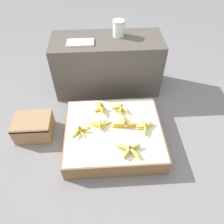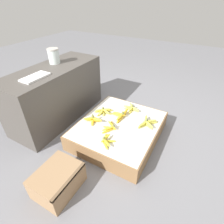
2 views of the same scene
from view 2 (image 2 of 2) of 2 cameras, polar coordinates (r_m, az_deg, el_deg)
ground_plane at (r=2.09m, az=2.23°, el=-7.82°), size 10.00×10.00×0.00m
display_platform at (r=2.03m, az=2.29°, el=-5.83°), size 0.98×0.85×0.19m
back_vendor_table at (r=2.34m, az=-17.58°, el=5.72°), size 1.28×0.50×0.69m
wooden_crate at (r=1.64m, az=-17.25°, el=-20.54°), size 0.39×0.30×0.22m
banana_bunch_front_midright at (r=1.97m, az=11.34°, el=-3.39°), size 0.25×0.18×0.10m
banana_bunch_middle_left at (r=1.73m, az=-1.98°, el=-9.29°), size 0.20×0.16×0.08m
banana_bunch_middle_midleft at (r=1.88m, az=-0.54°, el=-4.97°), size 0.24×0.16×0.09m
banana_bunch_middle_midright at (r=2.04m, az=2.98°, el=-1.01°), size 0.28×0.18×0.10m
banana_bunch_middle_right at (r=2.19m, az=6.38°, el=1.29°), size 0.20×0.22×0.09m
banana_bunch_back_midleft at (r=1.98m, az=-6.30°, el=-2.42°), size 0.15×0.23×0.11m
banana_bunch_back_midright at (r=2.12m, az=-2.77°, el=0.22°), size 0.21×0.22×0.09m
glass_jar at (r=2.32m, az=-18.51°, el=16.98°), size 0.14×0.14×0.18m
foam_tray_white at (r=1.98m, az=-23.77°, el=10.41°), size 0.29×0.15×0.02m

